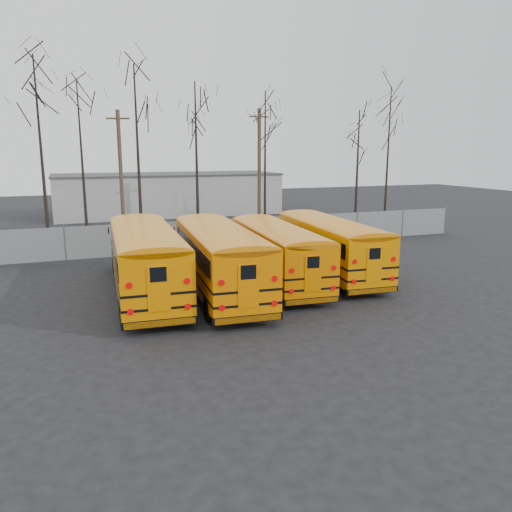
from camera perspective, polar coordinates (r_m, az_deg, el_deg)
name	(u,v)px	position (r m, az deg, el deg)	size (l,w,h in m)	color
ground	(265,302)	(21.61, 1.05, -5.28)	(120.00, 120.00, 0.00)	black
fence	(197,236)	(32.54, -6.78, 2.32)	(40.00, 0.04, 2.00)	gray
distant_building	(168,194)	(52.25, -10.02, 6.95)	(22.00, 8.00, 4.00)	#B2B3AE
bus_a	(145,255)	(22.51, -12.56, 0.11)	(3.30, 11.67, 3.23)	black
bus_b	(219,254)	(22.46, -4.30, 0.26)	(3.47, 11.53, 3.18)	black
bus_c	(276,248)	(24.37, 2.35, 0.88)	(3.26, 10.67, 2.94)	black
bus_d	(328,242)	(26.15, 8.26, 1.63)	(3.33, 10.94, 3.02)	black
utility_pole_left	(121,174)	(38.07, -15.18, 9.07)	(1.61, 0.59, 9.25)	#4D3D2B
utility_pole_right	(259,168)	(42.09, 0.38, 10.07)	(1.73, 0.44, 9.76)	#4C3A2B
tree_1	(42,155)	(35.03, -23.31, 10.51)	(0.26, 0.26, 12.19)	black
tree_2	(82,164)	(37.17, -19.24, 9.89)	(0.26, 0.26, 10.96)	black
tree_3	(138,159)	(34.03, -13.31, 10.76)	(0.26, 0.26, 11.75)	black
tree_4	(197,162)	(37.03, -6.80, 10.63)	(0.26, 0.26, 11.18)	black
tree_5	(265,168)	(35.94, 1.04, 10.07)	(0.26, 0.26, 10.43)	black
tree_6	(357,173)	(39.95, 11.48, 9.30)	(0.26, 0.26, 9.41)	black
tree_7	(388,159)	(43.56, 14.81, 10.71)	(0.26, 0.26, 11.49)	black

